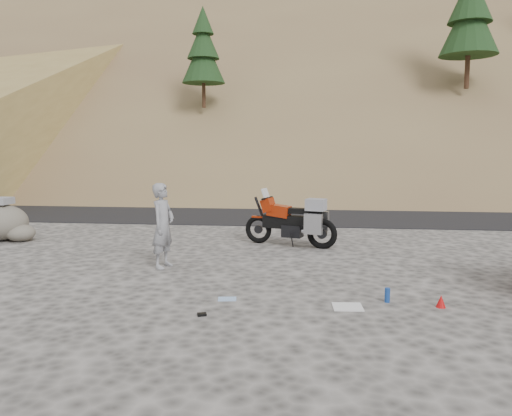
# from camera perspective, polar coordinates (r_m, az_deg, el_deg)

# --- Properties ---
(ground) EXTENTS (140.00, 140.00, 0.00)m
(ground) POSITION_cam_1_polar(r_m,az_deg,el_deg) (9.54, -0.28, -7.36)
(ground) COLOR #44413E
(ground) RESTS_ON ground
(road) EXTENTS (120.00, 7.00, 0.05)m
(road) POSITION_cam_1_polar(r_m,az_deg,el_deg) (18.37, 3.05, -0.45)
(road) COLOR black
(road) RESTS_ON ground
(hillside) EXTENTS (120.00, 73.00, 46.72)m
(hillside) POSITION_cam_1_polar(r_m,az_deg,el_deg) (50.83, 5.38, 16.77)
(hillside) COLOR brown
(hillside) RESTS_ON ground
(motorcycle) EXTENTS (2.27, 1.07, 1.39)m
(motorcycle) POSITION_cam_1_polar(r_m,az_deg,el_deg) (11.95, 4.37, -1.57)
(motorcycle) COLOR black
(motorcycle) RESTS_ON ground
(man) EXTENTS (0.52, 0.68, 1.67)m
(man) POSITION_cam_1_polar(r_m,az_deg,el_deg) (10.11, -10.47, -6.66)
(man) COLOR gray
(man) RESTS_ON ground
(boulder) EXTENTS (1.68, 1.52, 1.11)m
(boulder) POSITION_cam_1_polar(r_m,az_deg,el_deg) (14.28, -27.26, -1.38)
(boulder) COLOR #555049
(boulder) RESTS_ON ground
(small_rock) EXTENTS (0.81, 0.74, 0.44)m
(small_rock) POSITION_cam_1_polar(r_m,az_deg,el_deg) (13.93, -25.32, -2.57)
(small_rock) COLOR #555049
(small_rock) RESTS_ON ground
(gear_white_cloth) EXTENTS (0.46, 0.42, 0.01)m
(gear_white_cloth) POSITION_cam_1_polar(r_m,az_deg,el_deg) (7.66, 10.42, -11.04)
(gear_white_cloth) COLOR white
(gear_white_cloth) RESTS_ON ground
(gear_bottle) EXTENTS (0.09, 0.09, 0.22)m
(gear_bottle) POSITION_cam_1_polar(r_m,az_deg,el_deg) (7.99, 14.78, -9.61)
(gear_bottle) COLOR navy
(gear_bottle) RESTS_ON ground
(gear_funnel) EXTENTS (0.19, 0.19, 0.19)m
(gear_funnel) POSITION_cam_1_polar(r_m,az_deg,el_deg) (7.99, 20.39, -9.96)
(gear_funnel) COLOR red
(gear_funnel) RESTS_ON ground
(gear_glove_a) EXTENTS (0.15, 0.13, 0.04)m
(gear_glove_a) POSITION_cam_1_polar(r_m,az_deg,el_deg) (7.22, -6.20, -12.00)
(gear_glove_a) COLOR black
(gear_glove_a) RESTS_ON ground
(gear_blue_cloth) EXTENTS (0.31, 0.25, 0.01)m
(gear_blue_cloth) POSITION_cam_1_polar(r_m,az_deg,el_deg) (7.92, -3.31, -10.33)
(gear_blue_cloth) COLOR #94B7E5
(gear_blue_cloth) RESTS_ON ground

